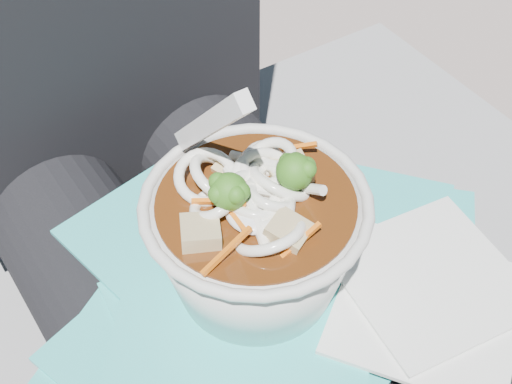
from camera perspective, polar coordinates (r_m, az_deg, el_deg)
stone_ledge at (r=0.98m, az=-5.58°, el=-13.87°), size 1.01×0.52×0.44m
lap at (r=0.66m, az=-0.78°, el=-10.82°), size 0.31×0.48×0.14m
person_body at (r=0.69m, az=-5.06°, el=-4.10°), size 0.34×0.94×0.98m
plastic_bag at (r=0.57m, az=-0.35°, el=-9.33°), size 0.43×0.38×0.02m
napkins at (r=0.58m, az=13.64°, el=-8.09°), size 0.19×0.19×0.01m
udon_bowl at (r=0.53m, az=-0.01°, el=-3.22°), size 0.17×0.17×0.20m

